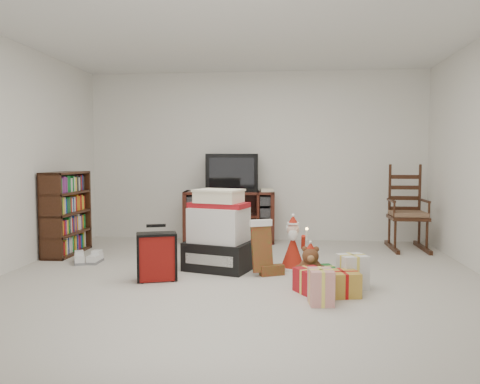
% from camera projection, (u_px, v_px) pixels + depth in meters
% --- Properties ---
extents(room, '(5.01, 5.01, 2.51)m').
position_uv_depth(room, '(238.00, 156.00, 4.50)').
color(room, beige).
rests_on(room, ground).
extents(tv_stand, '(1.34, 0.57, 0.74)m').
position_uv_depth(tv_stand, '(229.00, 217.00, 6.82)').
color(tv_stand, '#471A14').
rests_on(tv_stand, floor).
extents(bookshelf, '(0.29, 0.86, 1.05)m').
position_uv_depth(bookshelf, '(66.00, 215.00, 5.96)').
color(bookshelf, '#3E1D10').
rests_on(bookshelf, floor).
extents(rocking_chair, '(0.48, 0.79, 1.19)m').
position_uv_depth(rocking_chair, '(407.00, 219.00, 6.32)').
color(rocking_chair, '#3E1D10').
rests_on(rocking_chair, floor).
extents(gift_pile, '(0.80, 0.68, 0.86)m').
position_uv_depth(gift_pile, '(219.00, 235.00, 5.12)').
color(gift_pile, black).
rests_on(gift_pile, floor).
extents(red_suitcase, '(0.41, 0.30, 0.56)m').
position_uv_depth(red_suitcase, '(157.00, 257.00, 4.66)').
color(red_suitcase, maroon).
rests_on(red_suitcase, floor).
extents(stocking, '(0.30, 0.22, 0.59)m').
position_uv_depth(stocking, '(262.00, 247.00, 4.87)').
color(stocking, '#0B661A').
rests_on(stocking, floor).
extents(teddy_bear, '(0.24, 0.21, 0.36)m').
position_uv_depth(teddy_bear, '(310.00, 267.00, 4.58)').
color(teddy_bear, brown).
rests_on(teddy_bear, floor).
extents(santa_figurine, '(0.30, 0.28, 0.61)m').
position_uv_depth(santa_figurine, '(293.00, 249.00, 5.10)').
color(santa_figurine, '#A01E11').
rests_on(santa_figurine, floor).
extents(mrs_claus_figurine, '(0.28, 0.27, 0.58)m').
position_uv_depth(mrs_claus_figurine, '(210.00, 239.00, 5.80)').
color(mrs_claus_figurine, '#A01E11').
rests_on(mrs_claus_figurine, floor).
extents(sneaker_pair, '(0.35, 0.30, 0.10)m').
position_uv_depth(sneaker_pair, '(87.00, 259.00, 5.46)').
color(sneaker_pair, white).
rests_on(sneaker_pair, floor).
extents(gift_cluster, '(0.72, 0.82, 0.25)m').
position_uv_depth(gift_cluster, '(327.00, 279.00, 4.26)').
color(gift_cluster, '#A21219').
rests_on(gift_cluster, floor).
extents(crt_television, '(0.79, 0.61, 0.54)m').
position_uv_depth(crt_television, '(232.00, 173.00, 6.80)').
color(crt_television, black).
rests_on(crt_television, tv_stand).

